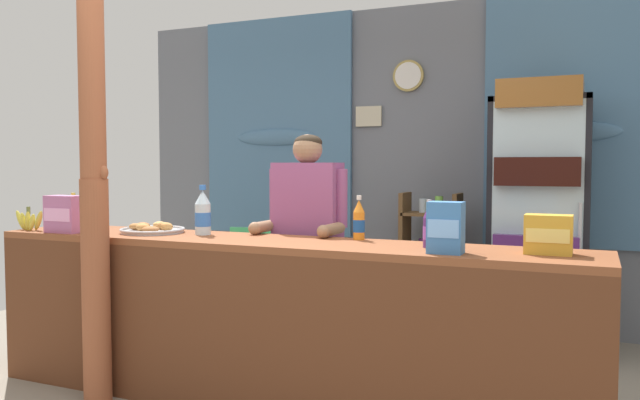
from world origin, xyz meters
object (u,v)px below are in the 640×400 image
object	(u,v)px
soda_bottle_grape_soda	(429,227)
drink_fridge	(540,206)
stall_counter	(262,307)
bottle_shelf_rack	(430,260)
timber_post	(94,188)
pastry_tray	(152,229)
soda_bottle_orange_soda	(359,221)
snack_box_choco_powder	(548,234)
snack_box_wafer	(65,214)
snack_box_biscuit	(446,228)
plastic_lawn_chair	(249,273)
shopkeeper	(307,225)
soda_bottle_iced_tea	(74,212)
banana_bunch	(29,221)
soda_bottle_water	(203,214)

from	to	relation	value
soda_bottle_grape_soda	drink_fridge	bearing A→B (deg)	75.99
stall_counter	bottle_shelf_rack	world-z (taller)	bottle_shelf_rack
timber_post	pastry_tray	size ratio (longest dim) A/B	6.49
stall_counter	soda_bottle_grape_soda	size ratio (longest dim) A/B	14.41
bottle_shelf_rack	soda_bottle_orange_soda	size ratio (longest dim) A/B	4.54
snack_box_choco_powder	snack_box_wafer	world-z (taller)	snack_box_wafer
snack_box_biscuit	stall_counter	bearing A→B (deg)	178.70
drink_fridge	pastry_tray	xyz separation A→B (m)	(-2.20, -1.68, -0.11)
plastic_lawn_chair	pastry_tray	world-z (taller)	pastry_tray
shopkeeper	stall_counter	bearing A→B (deg)	-91.45
soda_bottle_iced_tea	soda_bottle_orange_soda	size ratio (longest dim) A/B	0.92
stall_counter	snack_box_biscuit	bearing A→B (deg)	-1.30
soda_bottle_iced_tea	snack_box_choco_powder	size ratio (longest dim) A/B	1.07
shopkeeper	banana_bunch	bearing A→B (deg)	-160.28
shopkeeper	drink_fridge	bearing A→B (deg)	43.55
bottle_shelf_rack	snack_box_biscuit	distance (m)	2.20
soda_bottle_orange_soda	snack_box_choco_powder	world-z (taller)	soda_bottle_orange_soda
soda_bottle_iced_tea	snack_box_wafer	world-z (taller)	same
timber_post	pastry_tray	bearing A→B (deg)	77.72
banana_bunch	snack_box_choco_powder	bearing A→B (deg)	3.35
timber_post	snack_box_biscuit	bearing A→B (deg)	6.58
plastic_lawn_chair	soda_bottle_grape_soda	world-z (taller)	soda_bottle_grape_soda
plastic_lawn_chair	soda_bottle_grape_soda	size ratio (longest dim) A/B	3.42
shopkeeper	pastry_tray	distance (m)	0.98
soda_bottle_iced_tea	pastry_tray	world-z (taller)	soda_bottle_iced_tea
soda_bottle_iced_tea	snack_box_choco_powder	distance (m)	3.15
bottle_shelf_rack	banana_bunch	bearing A→B (deg)	-136.42
plastic_lawn_chair	soda_bottle_orange_soda	size ratio (longest dim) A/B	3.36
stall_counter	shopkeeper	distance (m)	0.71
shopkeeper	banana_bunch	world-z (taller)	shopkeeper
soda_bottle_iced_tea	snack_box_biscuit	distance (m)	2.70
snack_box_wafer	timber_post	bearing A→B (deg)	-24.72
drink_fridge	shopkeeper	xyz separation A→B (m)	(-1.32, -1.25, -0.08)
shopkeeper	snack_box_biscuit	world-z (taller)	shopkeeper
snack_box_choco_powder	timber_post	bearing A→B (deg)	-170.72
snack_box_choco_powder	snack_box_wafer	size ratio (longest dim) A/B	0.93
plastic_lawn_chair	snack_box_choco_powder	size ratio (longest dim) A/B	3.91
soda_bottle_iced_tea	snack_box_biscuit	xyz separation A→B (m)	(2.68, -0.30, 0.03)
snack_box_choco_powder	stall_counter	bearing A→B (deg)	-174.36
soda_bottle_orange_soda	snack_box_biscuit	bearing A→B (deg)	-31.52
plastic_lawn_chair	pastry_tray	xyz separation A→B (m)	(0.06, -1.32, 0.49)
soda_bottle_orange_soda	pastry_tray	distance (m)	1.34
soda_bottle_orange_soda	snack_box_choco_powder	size ratio (longest dim) A/B	1.16
snack_box_biscuit	soda_bottle_grape_soda	bearing A→B (deg)	126.05
bottle_shelf_rack	soda_bottle_water	size ratio (longest dim) A/B	3.78
snack_box_wafer	pastry_tray	bearing A→B (deg)	21.73
stall_counter	shopkeeper	size ratio (longest dim) A/B	2.28
timber_post	snack_box_wafer	distance (m)	0.51
timber_post	snack_box_choco_powder	xyz separation A→B (m)	(2.46, 0.40, -0.20)
soda_bottle_water	snack_box_wafer	xyz separation A→B (m)	(-0.88, -0.25, -0.01)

